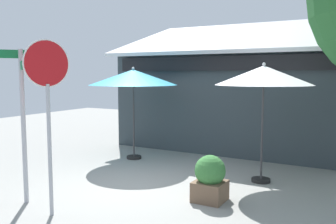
{
  "coord_description": "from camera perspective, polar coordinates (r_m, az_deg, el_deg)",
  "views": [
    {
      "loc": [
        4.62,
        -6.7,
        2.57
      ],
      "look_at": [
        0.13,
        1.2,
        1.6
      ],
      "focal_mm": 39.21,
      "sensor_mm": 36.0,
      "label": 1
    }
  ],
  "objects": [
    {
      "name": "sidewalk_planter",
      "position": [
        7.52,
        6.54,
        -10.22
      ],
      "size": [
        0.62,
        0.62,
        0.94
      ],
      "color": "brown",
      "rests_on": "ground"
    },
    {
      "name": "cafe_building",
      "position": [
        13.17,
        11.01,
        2.22
      ],
      "size": [
        8.08,
        4.62,
        4.56
      ],
      "color": "#333D42",
      "rests_on": "ground"
    },
    {
      "name": "patio_umbrella_ivory_center",
      "position": [
        8.75,
        14.65,
        5.41
      ],
      "size": [
        2.24,
        2.24,
        2.81
      ],
      "color": "black",
      "rests_on": "ground"
    },
    {
      "name": "stop_sign",
      "position": [
        6.77,
        -18.2,
        2.94
      ],
      "size": [
        0.28,
        0.8,
        3.15
      ],
      "color": "#A8AAB2",
      "rests_on": "ground"
    },
    {
      "name": "street_sign_post",
      "position": [
        7.66,
        -21.61,
        0.45
      ],
      "size": [
        0.78,
        0.83,
        3.03
      ],
      "color": "#A8AAB2",
      "rests_on": "ground"
    },
    {
      "name": "patio_umbrella_teal_left",
      "position": [
        10.9,
        -5.43,
        5.33
      ],
      "size": [
        2.62,
        2.62,
        2.74
      ],
      "color": "black",
      "rests_on": "ground"
    },
    {
      "name": "ground_plane",
      "position": [
        8.55,
        -4.84,
        -11.78
      ],
      "size": [
        28.0,
        28.0,
        0.1
      ],
      "primitive_type": "cube",
      "color": "gray"
    }
  ]
}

